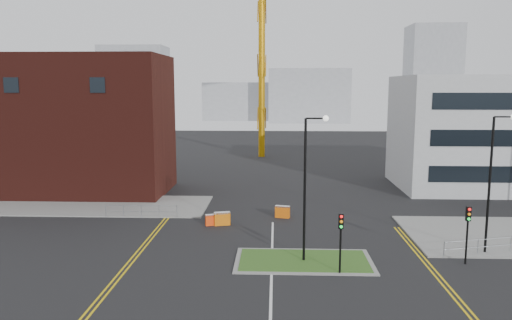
# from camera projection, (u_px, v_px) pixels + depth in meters

# --- Properties ---
(ground) EXTENTS (200.00, 200.00, 0.00)m
(ground) POSITION_uv_depth(u_px,v_px,m) (270.00, 320.00, 23.48)
(ground) COLOR black
(ground) RESTS_ON ground
(pavement_left) EXTENTS (28.00, 8.00, 0.12)m
(pavement_left) POSITION_uv_depth(u_px,v_px,m) (57.00, 205.00, 46.00)
(pavement_left) COLOR slate
(pavement_left) RESTS_ON ground
(island_kerb) EXTENTS (8.60, 4.60, 0.08)m
(island_kerb) POSITION_uv_depth(u_px,v_px,m) (304.00, 261.00, 31.30)
(island_kerb) COLOR slate
(island_kerb) RESTS_ON ground
(grass_island) EXTENTS (8.00, 4.00, 0.12)m
(grass_island) POSITION_uv_depth(u_px,v_px,m) (304.00, 261.00, 31.30)
(grass_island) COLOR #29521B
(grass_island) RESTS_ON ground
(brick_building) EXTENTS (24.20, 10.07, 14.24)m
(brick_building) POSITION_uv_depth(u_px,v_px,m) (50.00, 126.00, 51.05)
(brick_building) COLOR #421510
(brick_building) RESTS_ON ground
(streetlamp_island) EXTENTS (1.46, 0.36, 9.18)m
(streetlamp_island) POSITION_uv_depth(u_px,v_px,m) (308.00, 177.00, 30.50)
(streetlamp_island) COLOR black
(streetlamp_island) RESTS_ON ground
(streetlamp_right_near) EXTENTS (1.46, 0.36, 9.18)m
(streetlamp_right_near) POSITION_uv_depth(u_px,v_px,m) (494.00, 173.00, 32.00)
(streetlamp_right_near) COLOR black
(streetlamp_right_near) RESTS_ON ground
(traffic_light_island) EXTENTS (0.28, 0.33, 3.65)m
(traffic_light_island) POSITION_uv_depth(u_px,v_px,m) (341.00, 232.00, 28.85)
(traffic_light_island) COLOR black
(traffic_light_island) RESTS_ON ground
(traffic_light_right) EXTENTS (0.28, 0.33, 3.65)m
(traffic_light_right) POSITION_uv_depth(u_px,v_px,m) (468.00, 224.00, 30.51)
(traffic_light_right) COLOR black
(traffic_light_right) RESTS_ON ground
(railing_left) EXTENTS (6.05, 0.05, 1.10)m
(railing_left) POSITION_uv_depth(u_px,v_px,m) (141.00, 209.00, 41.59)
(railing_left) COLOR gray
(railing_left) RESTS_ON ground
(centre_line) EXTENTS (0.15, 30.00, 0.01)m
(centre_line) POSITION_uv_depth(u_px,v_px,m) (271.00, 302.00, 25.45)
(centre_line) COLOR silver
(centre_line) RESTS_ON ground
(yellow_left_a) EXTENTS (0.12, 24.00, 0.01)m
(yellow_left_a) POSITION_uv_depth(u_px,v_px,m) (139.00, 249.00, 33.72)
(yellow_left_a) COLOR gold
(yellow_left_a) RESTS_ON ground
(yellow_left_b) EXTENTS (0.12, 24.00, 0.01)m
(yellow_left_b) POSITION_uv_depth(u_px,v_px,m) (144.00, 249.00, 33.70)
(yellow_left_b) COLOR gold
(yellow_left_b) RESTS_ON ground
(yellow_right_a) EXTENTS (0.12, 20.00, 0.01)m
(yellow_right_a) POSITION_uv_depth(u_px,v_px,m) (434.00, 275.00, 29.03)
(yellow_right_a) COLOR gold
(yellow_right_a) RESTS_ON ground
(yellow_right_b) EXTENTS (0.12, 20.00, 0.01)m
(yellow_right_b) POSITION_uv_depth(u_px,v_px,m) (440.00, 275.00, 29.02)
(yellow_right_b) COLOR gold
(yellow_right_b) RESTS_ON ground
(skyline_a) EXTENTS (18.00, 12.00, 22.00)m
(skyline_a) POSITION_uv_depth(u_px,v_px,m) (135.00, 86.00, 142.03)
(skyline_a) COLOR gray
(skyline_a) RESTS_ON ground
(skyline_b) EXTENTS (24.00, 12.00, 16.00)m
(skyline_b) POSITION_uv_depth(u_px,v_px,m) (308.00, 96.00, 150.38)
(skyline_b) COLOR gray
(skyline_b) RESTS_ON ground
(skyline_c) EXTENTS (14.00, 12.00, 28.00)m
(skyline_c) POSITION_uv_depth(u_px,v_px,m) (432.00, 75.00, 143.18)
(skyline_c) COLOR gray
(skyline_c) RESTS_ON ground
(skyline_d) EXTENTS (30.00, 12.00, 12.00)m
(skyline_d) POSITION_uv_depth(u_px,v_px,m) (251.00, 101.00, 161.27)
(skyline_d) COLOR gray
(skyline_d) RESTS_ON ground
(barrier_left) EXTENTS (1.11, 0.67, 0.89)m
(barrier_left) POSITION_uv_depth(u_px,v_px,m) (212.00, 219.00, 39.41)
(barrier_left) COLOR #FF430E
(barrier_left) RESTS_ON ground
(barrier_mid) EXTENTS (1.32, 0.72, 1.06)m
(barrier_mid) POSITION_uv_depth(u_px,v_px,m) (222.00, 218.00, 39.43)
(barrier_mid) COLOR orange
(barrier_mid) RESTS_ON ground
(barrier_right) EXTENTS (1.26, 0.67, 1.01)m
(barrier_right) POSITION_uv_depth(u_px,v_px,m) (282.00, 211.00, 41.67)
(barrier_right) COLOR #E1600C
(barrier_right) RESTS_ON ground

